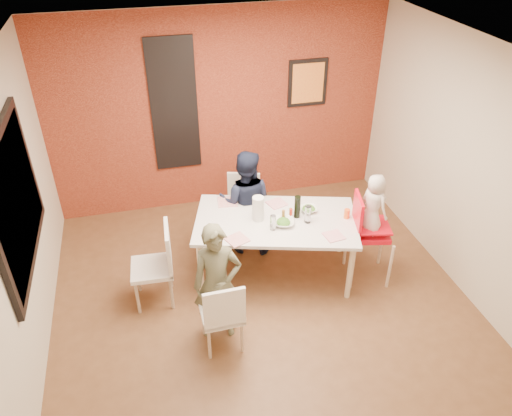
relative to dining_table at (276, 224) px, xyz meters
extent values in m
plane|color=brown|center=(-0.27, -0.47, -0.68)|extent=(4.50, 4.50, 0.00)
cube|color=silver|center=(-0.27, -0.47, 2.02)|extent=(4.50, 4.50, 0.02)
cube|color=beige|center=(-0.27, 1.78, 0.67)|extent=(4.50, 0.02, 2.70)
cube|color=beige|center=(-0.27, -2.72, 0.67)|extent=(4.50, 0.02, 2.70)
cube|color=beige|center=(-2.52, -0.47, 0.67)|extent=(0.02, 4.50, 2.70)
cube|color=beige|center=(1.98, -0.47, 0.67)|extent=(0.02, 4.50, 2.70)
cube|color=maroon|center=(-0.27, 1.76, 0.67)|extent=(4.50, 0.02, 2.70)
cube|color=black|center=(-2.49, -0.27, 0.87)|extent=(0.05, 1.70, 1.30)
cube|color=black|center=(-2.48, -0.27, 0.87)|extent=(0.02, 1.55, 1.15)
cube|color=silver|center=(-0.87, 1.75, 0.82)|extent=(0.55, 0.03, 1.70)
cube|color=black|center=(-0.87, 1.74, 0.82)|extent=(0.60, 0.03, 1.76)
cube|color=black|center=(0.93, 1.74, 0.97)|extent=(0.54, 0.03, 0.64)
cube|color=#F69C36|center=(0.93, 1.73, 0.97)|extent=(0.44, 0.01, 0.54)
cube|color=silver|center=(0.00, 0.00, 0.05)|extent=(2.00, 1.46, 0.04)
cylinder|color=beige|center=(-0.90, -0.17, -0.33)|extent=(0.06, 0.06, 0.71)
cylinder|color=beige|center=(-0.67, 0.63, -0.33)|extent=(0.06, 0.06, 0.71)
cylinder|color=beige|center=(0.67, -0.63, -0.33)|extent=(0.06, 0.06, 0.71)
cylinder|color=beige|center=(0.90, 0.17, -0.33)|extent=(0.06, 0.06, 0.71)
cube|color=white|center=(-0.81, -0.94, -0.28)|extent=(0.40, 0.40, 0.04)
cube|color=white|center=(-0.81, -1.12, -0.05)|extent=(0.40, 0.04, 0.45)
cylinder|color=#C1A98F|center=(-0.65, -0.77, -0.49)|extent=(0.03, 0.03, 0.39)
cylinder|color=#C1A98F|center=(-0.65, -1.10, -0.49)|extent=(0.03, 0.03, 0.39)
cylinder|color=#C1A98F|center=(-0.98, -0.78, -0.49)|extent=(0.03, 0.03, 0.39)
cylinder|color=#C1A98F|center=(-0.97, -1.10, -0.49)|extent=(0.03, 0.03, 0.39)
cube|color=white|center=(-0.22, 0.70, -0.26)|extent=(0.52, 0.52, 0.05)
cube|color=white|center=(-0.16, 0.88, -0.03)|extent=(0.40, 0.16, 0.47)
cylinder|color=#BDA88C|center=(-0.43, 0.60, -0.48)|extent=(0.03, 0.03, 0.40)
cylinder|color=#BDA88C|center=(-0.33, 0.92, -0.48)|extent=(0.03, 0.03, 0.40)
cylinder|color=#BDA88C|center=(-0.11, 0.49, -0.48)|extent=(0.03, 0.03, 0.40)
cylinder|color=#BDA88C|center=(-0.01, 0.81, -0.48)|extent=(0.03, 0.03, 0.40)
cube|color=white|center=(-1.41, -0.14, -0.23)|extent=(0.46, 0.46, 0.05)
cube|color=white|center=(-1.22, -0.15, 0.02)|extent=(0.07, 0.44, 0.50)
cylinder|color=tan|center=(-1.58, 0.05, -0.47)|extent=(0.04, 0.04, 0.43)
cylinder|color=tan|center=(-1.22, 0.03, -0.47)|extent=(0.04, 0.04, 0.43)
cylinder|color=tan|center=(-1.60, -0.31, -0.47)|extent=(0.04, 0.04, 0.43)
cylinder|color=tan|center=(-1.25, -0.33, -0.47)|extent=(0.04, 0.04, 0.43)
cube|color=red|center=(1.02, -0.33, -0.07)|extent=(0.45, 0.45, 0.06)
cube|color=red|center=(0.84, -0.29, 0.18)|extent=(0.12, 0.38, 0.45)
cube|color=red|center=(1.02, -0.33, 0.04)|extent=(0.45, 0.45, 0.02)
cylinder|color=beige|center=(1.18, -0.59, -0.39)|extent=(0.04, 0.04, 0.58)
cylinder|color=beige|center=(0.76, -0.49, -0.39)|extent=(0.04, 0.04, 0.58)
cylinder|color=beige|center=(1.27, -0.17, -0.39)|extent=(0.04, 0.04, 0.58)
cylinder|color=beige|center=(0.86, -0.08, -0.39)|extent=(0.04, 0.04, 0.58)
imported|color=#5B5A41|center=(-0.81, -0.78, -0.03)|extent=(0.51, 0.36, 1.31)
imported|color=black|center=(-0.22, 0.54, -0.01)|extent=(0.79, 0.71, 1.35)
imported|color=beige|center=(1.00, -0.33, 0.32)|extent=(0.33, 0.40, 0.71)
cube|color=white|center=(-0.50, -0.27, 0.07)|extent=(0.27, 0.27, 0.01)
cube|color=white|center=(0.10, 0.31, 0.07)|extent=(0.25, 0.25, 0.01)
cube|color=white|center=(0.51, -0.46, 0.07)|extent=(0.22, 0.22, 0.01)
cube|color=white|center=(-0.45, 0.48, 0.07)|extent=(0.25, 0.25, 0.01)
imported|color=white|center=(0.05, -0.11, 0.10)|extent=(0.30, 0.30, 0.06)
imported|color=white|center=(0.41, 0.07, 0.09)|extent=(0.20, 0.20, 0.05)
cylinder|color=black|center=(0.24, -0.01, 0.20)|extent=(0.07, 0.07, 0.27)
cylinder|color=silver|center=(-0.09, -0.18, 0.16)|extent=(0.06, 0.06, 0.18)
cylinder|color=white|center=(0.33, -0.14, 0.17)|extent=(0.07, 0.07, 0.20)
cylinder|color=white|center=(-0.19, 0.05, 0.21)|extent=(0.13, 0.13, 0.29)
cylinder|color=red|center=(0.16, -0.03, 0.13)|extent=(0.03, 0.03, 0.14)
cylinder|color=#357125|center=(0.17, 0.00, 0.13)|extent=(0.03, 0.03, 0.12)
cylinder|color=brown|center=(0.07, -0.04, 0.13)|extent=(0.03, 0.03, 0.13)
cylinder|color=orange|center=(0.78, -0.16, 0.12)|extent=(0.06, 0.06, 0.11)
camera|label=1|loc=(-1.34, -4.39, 3.23)|focal=35.00mm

